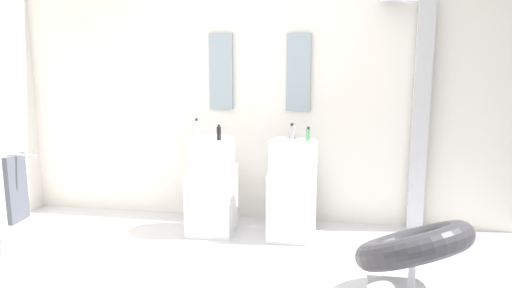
{
  "coord_description": "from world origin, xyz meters",
  "views": [
    {
      "loc": [
        0.82,
        -3.25,
        1.73
      ],
      "look_at": [
        0.15,
        0.55,
        0.95
      ],
      "focal_mm": 37.13,
      "sensor_mm": 36.0,
      "label": 1
    }
  ],
  "objects_px": {
    "pedestal_sink_right": "(292,188)",
    "soap_bottle_black": "(219,133)",
    "towel_rack": "(13,191)",
    "soap_bottle_clear": "(197,129)",
    "pedestal_sink_left": "(211,185)",
    "shower_column": "(419,113)",
    "soap_bottle_grey": "(292,132)",
    "lounge_chair": "(413,253)",
    "soap_bottle_green": "(308,135)"
  },
  "relations": [
    {
      "from": "pedestal_sink_left",
      "to": "shower_column",
      "type": "relative_size",
      "value": 0.47
    },
    {
      "from": "soap_bottle_green",
      "to": "soap_bottle_grey",
      "type": "distance_m",
      "value": 0.17
    },
    {
      "from": "soap_bottle_green",
      "to": "soap_bottle_clear",
      "type": "relative_size",
      "value": 0.71
    },
    {
      "from": "soap_bottle_clear",
      "to": "shower_column",
      "type": "bearing_deg",
      "value": 11.29
    },
    {
      "from": "soap_bottle_black",
      "to": "pedestal_sink_left",
      "type": "bearing_deg",
      "value": 141.63
    },
    {
      "from": "pedestal_sink_left",
      "to": "soap_bottle_green",
      "type": "relative_size",
      "value": 7.84
    },
    {
      "from": "towel_rack",
      "to": "soap_bottle_clear",
      "type": "relative_size",
      "value": 5.46
    },
    {
      "from": "lounge_chair",
      "to": "soap_bottle_green",
      "type": "height_order",
      "value": "soap_bottle_green"
    },
    {
      "from": "pedestal_sink_left",
      "to": "pedestal_sink_right",
      "type": "bearing_deg",
      "value": 0.0
    },
    {
      "from": "pedestal_sink_left",
      "to": "shower_column",
      "type": "xyz_separation_m",
      "value": [
        1.8,
        0.36,
        0.64
      ]
    },
    {
      "from": "towel_rack",
      "to": "soap_bottle_clear",
      "type": "bearing_deg",
      "value": 43.58
    },
    {
      "from": "lounge_chair",
      "to": "pedestal_sink_right",
      "type": "bearing_deg",
      "value": 130.81
    },
    {
      "from": "pedestal_sink_right",
      "to": "soap_bottle_clear",
      "type": "bearing_deg",
      "value": -178.78
    },
    {
      "from": "towel_rack",
      "to": "soap_bottle_clear",
      "type": "height_order",
      "value": "soap_bottle_clear"
    },
    {
      "from": "lounge_chair",
      "to": "soap_bottle_green",
      "type": "bearing_deg",
      "value": 126.06
    },
    {
      "from": "shower_column",
      "to": "pedestal_sink_right",
      "type": "bearing_deg",
      "value": -161.23
    },
    {
      "from": "soap_bottle_green",
      "to": "soap_bottle_clear",
      "type": "distance_m",
      "value": 0.97
    },
    {
      "from": "shower_column",
      "to": "soap_bottle_grey",
      "type": "xyz_separation_m",
      "value": [
        -1.09,
        -0.26,
        -0.16
      ]
    },
    {
      "from": "lounge_chair",
      "to": "towel_rack",
      "type": "distance_m",
      "value": 2.86
    },
    {
      "from": "towel_rack",
      "to": "lounge_chair",
      "type": "bearing_deg",
      "value": 0.2
    },
    {
      "from": "soap_bottle_black",
      "to": "lounge_chair",
      "type": "bearing_deg",
      "value": -32.41
    },
    {
      "from": "shower_column",
      "to": "lounge_chair",
      "type": "bearing_deg",
      "value": -96.71
    },
    {
      "from": "soap_bottle_black",
      "to": "soap_bottle_green",
      "type": "distance_m",
      "value": 0.77
    },
    {
      "from": "soap_bottle_green",
      "to": "soap_bottle_black",
      "type": "bearing_deg",
      "value": -173.23
    },
    {
      "from": "pedestal_sink_left",
      "to": "soap_bottle_black",
      "type": "bearing_deg",
      "value": -38.37
    },
    {
      "from": "pedestal_sink_left",
      "to": "shower_column",
      "type": "bearing_deg",
      "value": 11.47
    },
    {
      "from": "pedestal_sink_right",
      "to": "soap_bottle_green",
      "type": "bearing_deg",
      "value": 6.91
    },
    {
      "from": "shower_column",
      "to": "lounge_chair",
      "type": "xyz_separation_m",
      "value": [
        -0.17,
        -1.41,
        -0.73
      ]
    },
    {
      "from": "soap_bottle_black",
      "to": "shower_column",
      "type": "bearing_deg",
      "value": 14.46
    },
    {
      "from": "soap_bottle_black",
      "to": "soap_bottle_grey",
      "type": "bearing_deg",
      "value": 16.18
    },
    {
      "from": "pedestal_sink_right",
      "to": "soap_bottle_black",
      "type": "relative_size",
      "value": 7.17
    },
    {
      "from": "lounge_chair",
      "to": "soap_bottle_black",
      "type": "relative_size",
      "value": 8.22
    },
    {
      "from": "pedestal_sink_right",
      "to": "soap_bottle_grey",
      "type": "height_order",
      "value": "soap_bottle_grey"
    },
    {
      "from": "pedestal_sink_right",
      "to": "soap_bottle_grey",
      "type": "distance_m",
      "value": 0.49
    },
    {
      "from": "soap_bottle_black",
      "to": "soap_bottle_clear",
      "type": "bearing_deg",
      "value": 165.17
    },
    {
      "from": "lounge_chair",
      "to": "soap_bottle_clear",
      "type": "bearing_deg",
      "value": 149.47
    },
    {
      "from": "pedestal_sink_left",
      "to": "soap_bottle_grey",
      "type": "xyz_separation_m",
      "value": [
        0.7,
        0.1,
        0.48
      ]
    },
    {
      "from": "pedestal_sink_right",
      "to": "soap_bottle_grey",
      "type": "bearing_deg",
      "value": 100.59
    },
    {
      "from": "pedestal_sink_left",
      "to": "towel_rack",
      "type": "height_order",
      "value": "pedestal_sink_left"
    },
    {
      "from": "lounge_chair",
      "to": "towel_rack",
      "type": "height_order",
      "value": "towel_rack"
    },
    {
      "from": "soap_bottle_green",
      "to": "soap_bottle_grey",
      "type": "xyz_separation_m",
      "value": [
        -0.15,
        0.09,
        0.01
      ]
    },
    {
      "from": "pedestal_sink_left",
      "to": "soap_bottle_green",
      "type": "height_order",
      "value": "soap_bottle_green"
    },
    {
      "from": "lounge_chair",
      "to": "soap_bottle_green",
      "type": "xyz_separation_m",
      "value": [
        -0.78,
        1.07,
        0.57
      ]
    },
    {
      "from": "towel_rack",
      "to": "soap_bottle_black",
      "type": "xyz_separation_m",
      "value": [
        1.31,
        0.99,
        0.29
      ]
    },
    {
      "from": "towel_rack",
      "to": "soap_bottle_black",
      "type": "bearing_deg",
      "value": 36.99
    },
    {
      "from": "pedestal_sink_left",
      "to": "pedestal_sink_right",
      "type": "relative_size",
      "value": 1.0
    },
    {
      "from": "soap_bottle_black",
      "to": "soap_bottle_grey",
      "type": "xyz_separation_m",
      "value": [
        0.61,
        0.18,
        0.0
      ]
    },
    {
      "from": "pedestal_sink_right",
      "to": "soap_bottle_black",
      "type": "distance_m",
      "value": 0.8
    },
    {
      "from": "pedestal_sink_left",
      "to": "soap_bottle_clear",
      "type": "xyz_separation_m",
      "value": [
        -0.12,
        -0.02,
        0.5
      ]
    },
    {
      "from": "shower_column",
      "to": "soap_bottle_clear",
      "type": "relative_size",
      "value": 11.77
    }
  ]
}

